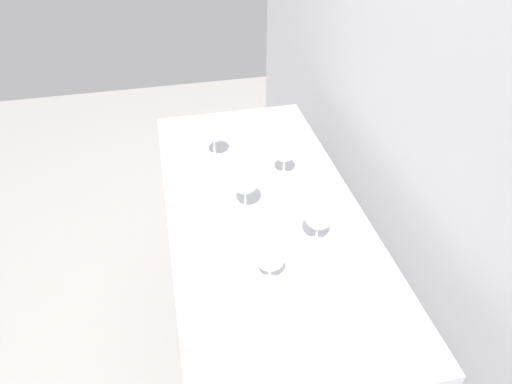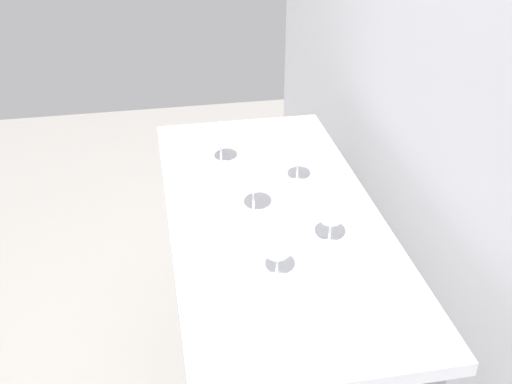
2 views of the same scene
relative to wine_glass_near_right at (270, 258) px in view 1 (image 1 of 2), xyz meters
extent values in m
plane|color=gray|center=(-0.33, 0.07, -1.01)|extent=(6.00, 6.00, 0.00)
cube|color=silver|center=(-0.33, 0.56, 0.29)|extent=(3.80, 0.04, 2.60)
cube|color=#A9A9AE|center=(-0.33, 0.07, -0.13)|extent=(1.40, 0.64, 0.04)
cube|color=#A9A9AE|center=(-0.33, -0.26, -0.14)|extent=(1.40, 0.01, 0.05)
cylinder|color=#A9A9AE|center=(-0.97, -0.19, -0.58)|extent=(0.05, 0.05, 0.86)
cylinder|color=#A9A9AE|center=(-0.97, 0.33, -0.58)|extent=(0.05, 0.05, 0.86)
cylinder|color=white|center=(0.00, 0.00, -0.11)|extent=(0.07, 0.07, 0.00)
cylinder|color=white|center=(0.00, 0.00, -0.07)|extent=(0.01, 0.01, 0.08)
sphere|color=white|center=(0.00, 0.00, 0.01)|extent=(0.08, 0.08, 0.08)
cylinder|color=maroon|center=(0.00, 0.00, -0.01)|extent=(0.06, 0.06, 0.02)
cylinder|color=white|center=(-0.49, 0.17, -0.11)|extent=(0.07, 0.07, 0.00)
cylinder|color=white|center=(-0.49, 0.17, -0.07)|extent=(0.01, 0.01, 0.08)
sphere|color=white|center=(-0.49, 0.17, 0.01)|extent=(0.08, 0.08, 0.08)
cylinder|color=maroon|center=(-0.49, 0.17, -0.01)|extent=(0.06, 0.06, 0.02)
cylinder|color=white|center=(-0.32, 0.00, -0.11)|extent=(0.06, 0.06, 0.00)
cylinder|color=white|center=(-0.32, 0.00, -0.06)|extent=(0.01, 0.01, 0.09)
sphere|color=white|center=(-0.32, 0.00, 0.02)|extent=(0.09, 0.09, 0.09)
cylinder|color=maroon|center=(-0.32, 0.00, 0.01)|extent=(0.06, 0.06, 0.02)
cylinder|color=white|center=(-0.12, 0.18, -0.11)|extent=(0.07, 0.07, 0.00)
cylinder|color=white|center=(-0.12, 0.18, -0.07)|extent=(0.01, 0.01, 0.08)
sphere|color=white|center=(-0.12, 0.18, 0.01)|extent=(0.09, 0.09, 0.09)
cylinder|color=maroon|center=(-0.12, 0.18, 0.00)|extent=(0.06, 0.06, 0.02)
cylinder|color=white|center=(-0.66, -0.06, -0.11)|extent=(0.07, 0.07, 0.00)
cylinder|color=white|center=(-0.66, -0.06, -0.06)|extent=(0.01, 0.01, 0.08)
sphere|color=white|center=(-0.66, -0.06, 0.01)|extent=(0.08, 0.08, 0.08)
cylinder|color=maroon|center=(-0.66, -0.06, 0.00)|extent=(0.06, 0.06, 0.02)
cube|color=white|center=(-0.73, 0.13, -0.11)|extent=(0.19, 0.22, 0.00)
cube|color=white|center=(0.08, 0.17, -0.11)|extent=(0.27, 0.30, 0.00)
camera|label=1|loc=(0.80, -0.22, 0.88)|focal=31.21mm
camera|label=2|loc=(1.26, -0.29, 0.94)|focal=43.73mm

